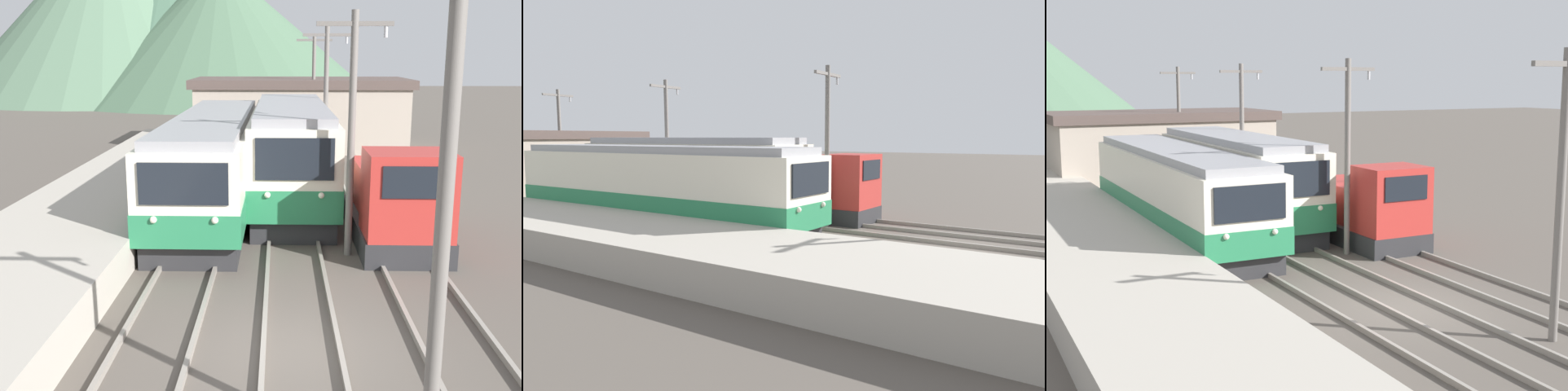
% 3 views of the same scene
% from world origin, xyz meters
% --- Properties ---
extents(ground_plane, '(200.00, 200.00, 0.00)m').
position_xyz_m(ground_plane, '(0.00, 0.00, 0.00)').
color(ground_plane, '#564F47').
extents(track_left, '(1.54, 60.00, 0.14)m').
position_xyz_m(track_left, '(-2.60, 0.00, 0.07)').
color(track_left, gray).
rests_on(track_left, ground).
extents(track_center, '(1.54, 60.00, 0.14)m').
position_xyz_m(track_center, '(0.20, 0.00, 0.07)').
color(track_center, gray).
rests_on(track_center, ground).
extents(track_right, '(1.54, 60.00, 0.14)m').
position_xyz_m(track_right, '(3.20, 0.00, 0.07)').
color(track_right, gray).
rests_on(track_right, ground).
extents(commuter_train_left, '(2.84, 14.61, 3.39)m').
position_xyz_m(commuter_train_left, '(-2.60, 11.24, 1.59)').
color(commuter_train_left, '#28282B').
rests_on(commuter_train_left, ground).
extents(commuter_train_center, '(2.84, 11.70, 3.71)m').
position_xyz_m(commuter_train_center, '(0.20, 12.16, 1.72)').
color(commuter_train_center, '#28282B').
rests_on(commuter_train_center, ground).
extents(shunting_locomotive, '(2.40, 5.83, 3.00)m').
position_xyz_m(shunting_locomotive, '(3.20, 7.07, 1.21)').
color(shunting_locomotive, '#28282B').
rests_on(shunting_locomotive, ground).
extents(catenary_mast_near, '(2.00, 0.20, 6.62)m').
position_xyz_m(catenary_mast_near, '(1.71, -3.58, 3.63)').
color(catenary_mast_near, slate).
rests_on(catenary_mast_near, ground).
extents(catenary_mast_mid, '(2.00, 0.20, 6.62)m').
position_xyz_m(catenary_mast_mid, '(1.71, 5.81, 3.63)').
color(catenary_mast_mid, slate).
rests_on(catenary_mast_mid, ground).
extents(catenary_mast_far, '(2.00, 0.20, 6.62)m').
position_xyz_m(catenary_mast_far, '(1.71, 15.20, 3.63)').
color(catenary_mast_far, slate).
rests_on(catenary_mast_far, ground).
extents(catenary_mast_distant, '(2.00, 0.20, 6.62)m').
position_xyz_m(catenary_mast_distant, '(1.71, 24.59, 3.63)').
color(catenary_mast_distant, slate).
rests_on(catenary_mast_distant, ground).
extents(station_building, '(12.60, 6.30, 4.11)m').
position_xyz_m(station_building, '(0.99, 26.00, 2.08)').
color(station_building, '#AD9E8E').
rests_on(station_building, ground).
extents(mountain_backdrop, '(54.09, 44.14, 21.58)m').
position_xyz_m(mountain_backdrop, '(-15.35, 68.29, 9.37)').
color(mountain_backdrop, '#517056').
rests_on(mountain_backdrop, ground).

